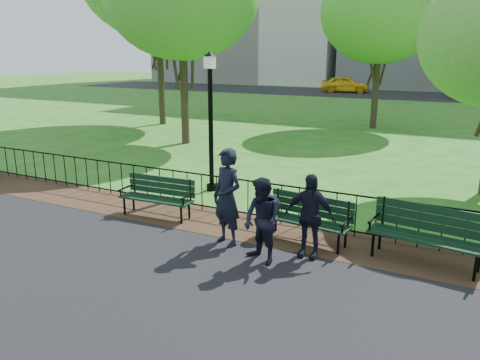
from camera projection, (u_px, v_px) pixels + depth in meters
The scene contains 13 objects.
ground at pixel (249, 262), 8.36m from camera, with size 120.00×120.00×0.00m, color #28661B.
dirt_strip at pixel (281, 233), 9.65m from camera, with size 60.00×1.60×0.01m, color #352915.
far_street at pixel (435, 96), 38.41m from camera, with size 70.00×9.00×0.01m, color black.
iron_fence at pixel (290, 204), 9.94m from camera, with size 24.06×0.06×1.00m.
park_bench_main at pixel (293, 210), 9.20m from camera, with size 1.84×0.75×0.99m.
park_bench_left_a at pixel (158, 192), 10.53m from camera, with size 1.75×0.64×0.98m.
park_bench_right_a at pixel (428, 229), 8.16m from camera, with size 2.01×0.85×1.11m.
lamppost at pixel (211, 117), 12.13m from camera, with size 0.33×0.33×3.62m.
tree_far_c at pixel (382, 11), 21.37m from camera, with size 5.55×5.55×7.73m.
person_left at pixel (227, 197), 8.86m from camera, with size 0.69×0.45×1.89m, color black.
person_mid at pixel (262, 221), 8.13m from camera, with size 0.75×0.39×1.53m, color black.
person_right at pixel (309, 216), 8.36m from camera, with size 0.91×0.37×1.55m, color black.
taxi at pixel (345, 84), 41.91m from camera, with size 1.72×4.26×1.45m, color yellow.
Camera 1 is at (3.34, -6.90, 3.64)m, focal length 35.00 mm.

